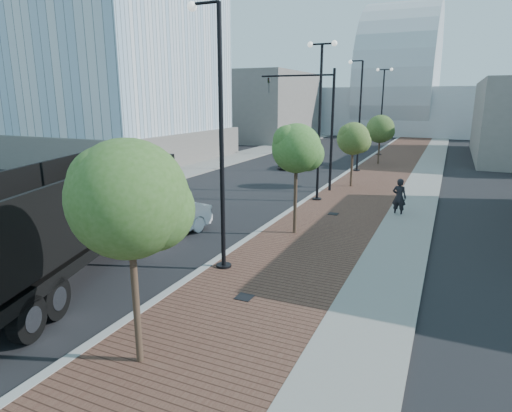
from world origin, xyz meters
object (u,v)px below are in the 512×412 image
at_px(dark_car_mid, 298,152).
at_px(pedestrian, 399,197).
at_px(white_sedan, 163,220).
at_px(dump_truck, 110,208).

relative_size(dark_car_mid, pedestrian, 2.06).
relative_size(white_sedan, dark_car_mid, 1.16).
height_order(dark_car_mid, pedestrian, pedestrian).
bearing_deg(white_sedan, dark_car_mid, 107.23).
xyz_separation_m(dump_truck, white_sedan, (1.36, 1.81, -0.83)).
xyz_separation_m(white_sedan, dark_car_mid, (-3.39, 28.81, -0.22)).
relative_size(dump_truck, dark_car_mid, 3.37).
height_order(dump_truck, dark_car_mid, dump_truck).
height_order(dump_truck, pedestrian, dump_truck).
xyz_separation_m(dump_truck, dark_car_mid, (-2.03, 30.62, -1.05)).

